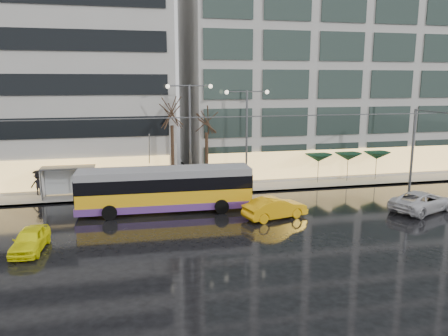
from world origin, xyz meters
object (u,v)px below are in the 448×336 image
object	(u,v)px
bus_shelter	(64,175)
street_lamp_near	(190,122)
trolleybus	(165,191)
taxi_a	(30,240)

from	to	relation	value
bus_shelter	street_lamp_near	bearing A→B (deg)	0.63
trolleybus	taxi_a	xyz separation A→B (m)	(-8.16, -6.01, -0.91)
bus_shelter	taxi_a	size ratio (longest dim) A/B	1.08
street_lamp_near	trolleybus	bearing A→B (deg)	-115.82
bus_shelter	street_lamp_near	distance (m)	11.14
trolleybus	street_lamp_near	bearing A→B (deg)	64.18
trolleybus	taxi_a	size ratio (longest dim) A/B	3.25
bus_shelter	trolleybus	bearing A→B (deg)	-35.39
trolleybus	bus_shelter	xyz separation A→B (m)	(-7.69, 5.46, 0.39)
bus_shelter	street_lamp_near	xyz separation A→B (m)	(10.38, 0.11, 4.03)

